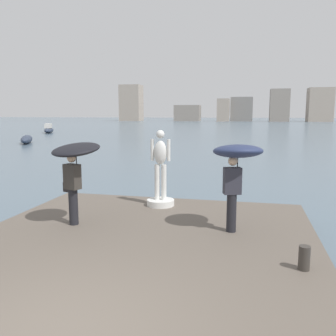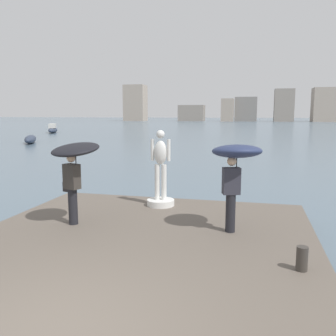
{
  "view_description": "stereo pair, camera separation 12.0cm",
  "coord_description": "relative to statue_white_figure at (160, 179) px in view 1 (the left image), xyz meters",
  "views": [
    {
      "loc": [
        2.23,
        -3.65,
        3.08
      ],
      "look_at": [
        0.0,
        6.15,
        1.55
      ],
      "focal_mm": 38.66,
      "sensor_mm": 36.0,
      "label": 1
    },
    {
      "loc": [
        2.34,
        -3.62,
        3.08
      ],
      "look_at": [
        0.0,
        6.15,
        1.55
      ],
      "focal_mm": 38.66,
      "sensor_mm": 36.0,
      "label": 2
    }
  ],
  "objects": [
    {
      "name": "onlooker_left",
      "position": [
        -1.53,
        -2.23,
        0.8
      ],
      "size": [
        1.45,
        1.46,
        2.04
      ],
      "color": "black",
      "rests_on": "pier"
    },
    {
      "name": "distant_skyline",
      "position": [
        0.34,
        128.66,
        3.99
      ],
      "size": [
        94.48,
        9.99,
        13.83
      ],
      "color": "#A89989",
      "rests_on": "ground"
    },
    {
      "name": "boat_near",
      "position": [
        -28.25,
        41.17,
        -0.64
      ],
      "size": [
        3.17,
        5.24,
        1.44
      ],
      "color": "#2D384C",
      "rests_on": "ground"
    },
    {
      "name": "mooring_bollard",
      "position": [
        3.47,
        -3.71,
        -0.57
      ],
      "size": [
        0.2,
        0.2,
        0.43
      ],
      "primitive_type": "cylinder",
      "color": "#38332D",
      "rests_on": "pier"
    },
    {
      "name": "statue_white_figure",
      "position": [
        0.0,
        0.0,
        0.0
      ],
      "size": [
        0.8,
        0.8,
        2.2
      ],
      "color": "white",
      "rests_on": "pier"
    },
    {
      "name": "pier",
      "position": [
        0.27,
        -4.19,
        -0.98
      ],
      "size": [
        7.52,
        10.33,
        0.4
      ],
      "primitive_type": "cube",
      "color": "#60564C",
      "rests_on": "ground"
    },
    {
      "name": "ground_plane",
      "position": [
        0.27,
        33.65,
        -1.18
      ],
      "size": [
        400.0,
        400.0,
        0.0
      ],
      "primitive_type": "plane",
      "color": "slate"
    },
    {
      "name": "boat_far",
      "position": [
        -19.99,
        23.11,
        -0.78
      ],
      "size": [
        3.4,
        5.11,
        0.81
      ],
      "color": "#2D384C",
      "rests_on": "ground"
    },
    {
      "name": "onlooker_right",
      "position": [
        2.22,
        -1.87,
        0.86
      ],
      "size": [
        1.4,
        1.41,
        2.04
      ],
      "color": "black",
      "rests_on": "pier"
    }
  ]
}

